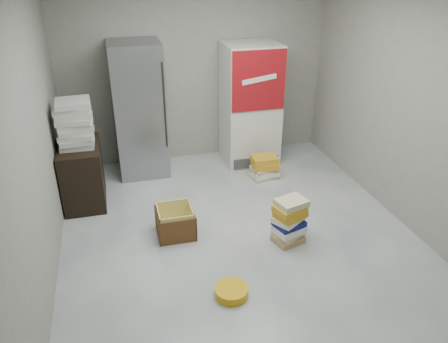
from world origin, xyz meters
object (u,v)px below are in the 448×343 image
phonebook_stack_main (289,221)px  cardboard_box (175,223)px  steel_fridge (139,110)px  coke_cooler (250,104)px  wood_shelf (83,174)px

phonebook_stack_main → cardboard_box: 1.31m
steel_fridge → phonebook_stack_main: size_ratio=3.52×
coke_cooler → wood_shelf: size_ratio=2.25×
phonebook_stack_main → cardboard_box: phonebook_stack_main is taller
coke_cooler → cardboard_box: bearing=-129.6°
coke_cooler → phonebook_stack_main: bearing=-96.3°
wood_shelf → cardboard_box: 1.48m
wood_shelf → coke_cooler: bearing=16.3°
coke_cooler → cardboard_box: (-1.46, -1.76, -0.76)m
coke_cooler → cardboard_box: coke_cooler is taller
cardboard_box → coke_cooler: bearing=50.5°
steel_fridge → wood_shelf: (-0.83, -0.73, -0.55)m
wood_shelf → phonebook_stack_main: (2.23, -1.51, -0.13)m
steel_fridge → phonebook_stack_main: bearing=-57.9°
cardboard_box → phonebook_stack_main: bearing=-21.0°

